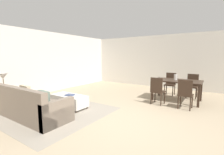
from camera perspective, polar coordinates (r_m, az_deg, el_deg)
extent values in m
plane|color=tan|center=(4.15, 4.08, -15.25)|extent=(10.80, 10.80, 0.00)
cube|color=silver|center=(8.55, 20.98, 5.33)|extent=(9.00, 0.12, 2.70)
cube|color=silver|center=(7.44, -25.48, 4.84)|extent=(0.12, 11.00, 2.70)
cube|color=gray|center=(5.07, -20.39, -11.36)|extent=(3.00, 2.80, 0.01)
cube|color=gray|center=(4.80, -26.46, -10.17)|extent=(2.21, 0.88, 0.42)
cube|color=gray|center=(4.53, -30.75, -5.84)|extent=(2.21, 0.16, 0.44)
cube|color=gray|center=(5.67, -31.82, -6.82)|extent=(0.14, 0.88, 0.62)
cube|color=gray|center=(3.94, -18.78, -12.06)|extent=(0.14, 0.88, 0.62)
cube|color=beige|center=(5.23, -31.27, -4.65)|extent=(0.36, 0.10, 0.36)
cube|color=beige|center=(4.85, -28.79, -5.03)|extent=(0.42, 0.16, 0.42)
cube|color=gray|center=(4.47, -26.51, -6.32)|extent=(0.35, 0.12, 0.36)
cube|color=slate|center=(4.11, -23.26, -7.07)|extent=(0.39, 0.13, 0.39)
cube|color=silver|center=(5.26, -15.10, -7.88)|extent=(1.20, 0.55, 0.34)
cylinder|color=#332319|center=(5.86, -16.98, -8.39)|extent=(0.05, 0.05, 0.06)
cylinder|color=#332319|center=(5.09, -8.93, -10.58)|extent=(0.05, 0.05, 0.06)
cylinder|color=#332319|center=(5.60, -20.55, -9.29)|extent=(0.05, 0.05, 0.06)
cylinder|color=#332319|center=(4.79, -12.61, -11.85)|extent=(0.05, 0.05, 0.06)
cube|color=olive|center=(5.93, -34.21, -3.93)|extent=(0.40, 0.40, 0.03)
cylinder|color=olive|center=(6.20, -33.16, -6.12)|extent=(0.04, 0.04, 0.55)
cylinder|color=olive|center=(5.89, -31.84, -6.68)|extent=(0.04, 0.04, 0.55)
cylinder|color=olive|center=(5.77, -34.92, -7.20)|extent=(0.04, 0.04, 0.55)
cylinder|color=brown|center=(5.92, -34.23, -3.67)|extent=(0.16, 0.16, 0.02)
cylinder|color=brown|center=(5.89, -34.36, -2.02)|extent=(0.02, 0.02, 0.32)
cone|color=silver|center=(5.86, -34.54, 0.39)|extent=(0.26, 0.26, 0.18)
cube|color=#332319|center=(6.19, 22.30, -1.07)|extent=(1.62, 0.96, 0.04)
cube|color=#332319|center=(6.83, 16.65, -3.29)|extent=(0.07, 0.07, 0.72)
cube|color=#332319|center=(6.57, 29.30, -4.37)|extent=(0.07, 0.07, 0.72)
cube|color=#332319|center=(6.05, 14.32, -4.59)|extent=(0.07, 0.07, 0.72)
cube|color=#332319|center=(5.75, 28.65, -5.92)|extent=(0.07, 0.07, 0.72)
cube|color=#332319|center=(5.61, 16.21, -4.85)|extent=(0.42, 0.42, 0.04)
cube|color=#332319|center=(5.40, 15.62, -2.56)|extent=(0.40, 0.06, 0.47)
cylinder|color=#332319|center=(5.88, 15.17, -6.51)|extent=(0.04, 0.04, 0.41)
cylinder|color=#332319|center=(5.76, 18.32, -6.91)|extent=(0.04, 0.04, 0.41)
cylinder|color=#332319|center=(5.57, 13.85, -7.24)|extent=(0.04, 0.04, 0.41)
cylinder|color=#332319|center=(5.45, 17.16, -7.69)|extent=(0.04, 0.04, 0.41)
cube|color=#332319|center=(5.42, 24.91, -5.71)|extent=(0.41, 0.41, 0.04)
cube|color=#332319|center=(5.19, 24.71, -3.37)|extent=(0.40, 0.05, 0.47)
cylinder|color=#332319|center=(5.66, 23.39, -7.42)|extent=(0.04, 0.04, 0.41)
cylinder|color=#332319|center=(5.61, 26.82, -7.75)|extent=(0.04, 0.04, 0.41)
cylinder|color=#332319|center=(5.34, 22.64, -8.26)|extent=(0.04, 0.04, 0.41)
cylinder|color=#332319|center=(5.28, 26.28, -8.63)|extent=(0.04, 0.04, 0.41)
cube|color=#332319|center=(7.08, 20.00, -2.48)|extent=(0.40, 0.40, 0.04)
cube|color=#332319|center=(7.22, 20.41, -0.26)|extent=(0.40, 0.04, 0.47)
cylinder|color=#332319|center=(6.92, 20.96, -4.64)|extent=(0.04, 0.04, 0.41)
cylinder|color=#332319|center=(7.00, 18.24, -4.39)|extent=(0.04, 0.04, 0.41)
cylinder|color=#332319|center=(7.25, 21.53, -4.13)|extent=(0.04, 0.04, 0.41)
cylinder|color=#332319|center=(7.32, 18.93, -3.90)|extent=(0.04, 0.04, 0.41)
cube|color=#332319|center=(6.94, 26.73, -3.03)|extent=(0.40, 0.40, 0.04)
cube|color=#332319|center=(7.08, 27.03, -0.77)|extent=(0.40, 0.04, 0.47)
cylinder|color=#332319|center=(6.80, 27.88, -5.24)|extent=(0.04, 0.04, 0.41)
cylinder|color=#332319|center=(6.83, 25.03, -5.01)|extent=(0.04, 0.04, 0.41)
cylinder|color=#332319|center=(7.13, 28.15, -4.70)|extent=(0.04, 0.04, 0.41)
cylinder|color=#332319|center=(7.16, 25.43, -4.48)|extent=(0.04, 0.04, 0.41)
cylinder|color=silver|center=(6.19, 21.85, 0.10)|extent=(0.11, 0.11, 0.20)
cube|color=#3F4C72|center=(5.16, -14.90, -6.05)|extent=(0.30, 0.25, 0.03)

